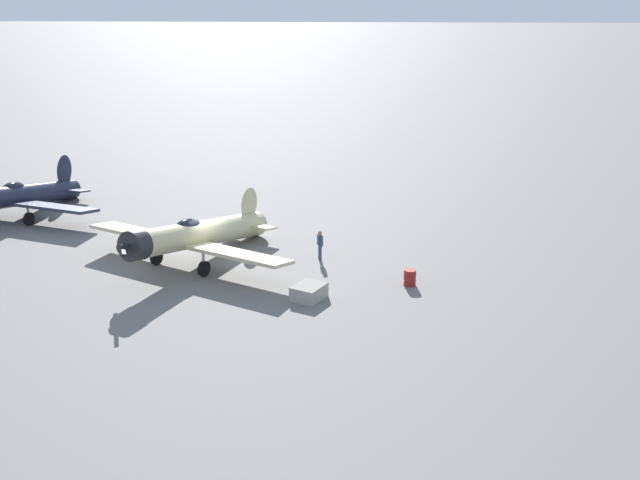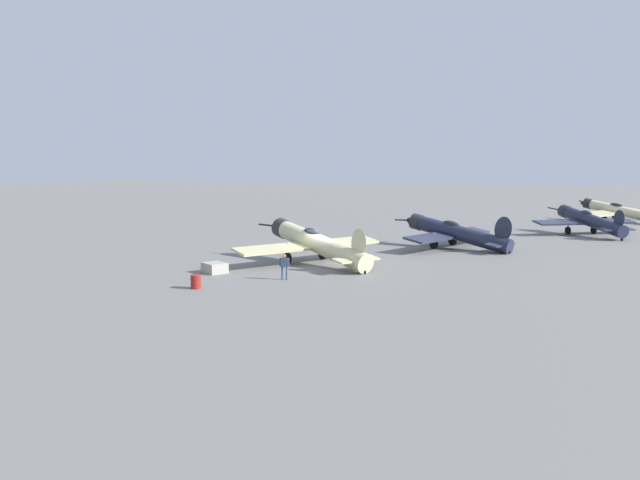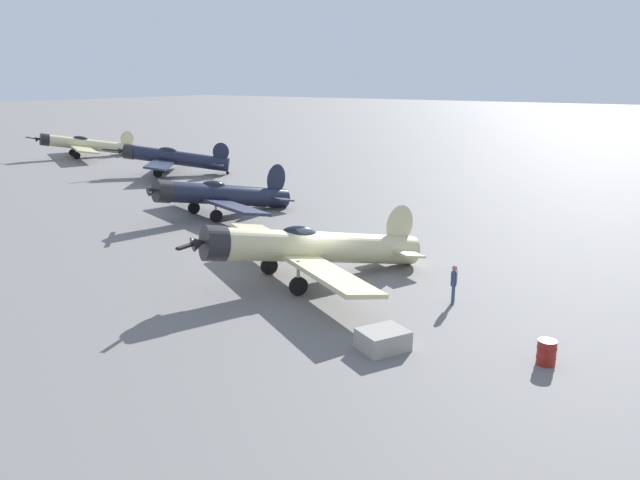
{
  "view_description": "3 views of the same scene",
  "coord_description": "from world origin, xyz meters",
  "px_view_note": "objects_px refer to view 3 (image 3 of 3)",
  "views": [
    {
      "loc": [
        -7.94,
        39.9,
        14.73
      ],
      "look_at": [
        -6.24,
        -0.31,
        1.1
      ],
      "focal_mm": 45.12,
      "sensor_mm": 36.0,
      "label": 1
    },
    {
      "loc": [
        -39.7,
        -17.49,
        7.13
      ],
      "look_at": [
        0.0,
        0.0,
        1.8
      ],
      "focal_mm": 34.06,
      "sensor_mm": 36.0,
      "label": 2
    },
    {
      "loc": [
        -14.89,
        22.22,
        8.9
      ],
      "look_at": [
        0.0,
        0.0,
        1.8
      ],
      "focal_mm": 34.85,
      "sensor_mm": 36.0,
      "label": 3
    }
  ],
  "objects_px": {
    "airplane_foreground": "(309,247)",
    "airplane_outer_stand": "(85,145)",
    "ground_crew_mechanic": "(454,281)",
    "equipment_crate": "(383,340)",
    "airplane_mid_apron": "(220,195)",
    "airplane_far_line": "(173,158)",
    "fuel_drum": "(547,352)"
  },
  "relations": [
    {
      "from": "airplane_foreground",
      "to": "airplane_outer_stand",
      "type": "bearing_deg",
      "value": -86.33
    },
    {
      "from": "ground_crew_mechanic",
      "to": "equipment_crate",
      "type": "height_order",
      "value": "ground_crew_mechanic"
    },
    {
      "from": "equipment_crate",
      "to": "airplane_outer_stand",
      "type": "bearing_deg",
      "value": -26.91
    },
    {
      "from": "airplane_mid_apron",
      "to": "airplane_outer_stand",
      "type": "relative_size",
      "value": 0.91
    },
    {
      "from": "airplane_far_line",
      "to": "equipment_crate",
      "type": "height_order",
      "value": "airplane_far_line"
    },
    {
      "from": "airplane_outer_stand",
      "to": "fuel_drum",
      "type": "relative_size",
      "value": 15.55
    },
    {
      "from": "airplane_outer_stand",
      "to": "equipment_crate",
      "type": "bearing_deg",
      "value": 90.43
    },
    {
      "from": "airplane_mid_apron",
      "to": "ground_crew_mechanic",
      "type": "relative_size",
      "value": 7.08
    },
    {
      "from": "airplane_outer_stand",
      "to": "ground_crew_mechanic",
      "type": "height_order",
      "value": "airplane_outer_stand"
    },
    {
      "from": "equipment_crate",
      "to": "fuel_drum",
      "type": "relative_size",
      "value": 2.4
    },
    {
      "from": "ground_crew_mechanic",
      "to": "equipment_crate",
      "type": "bearing_deg",
      "value": -109.77
    },
    {
      "from": "airplane_foreground",
      "to": "fuel_drum",
      "type": "distance_m",
      "value": 11.43
    },
    {
      "from": "ground_crew_mechanic",
      "to": "equipment_crate",
      "type": "xyz_separation_m",
      "value": [
        0.3,
        5.39,
        -0.63
      ]
    },
    {
      "from": "airplane_foreground",
      "to": "airplane_far_line",
      "type": "xyz_separation_m",
      "value": [
        27.98,
        -18.21,
        0.04
      ]
    },
    {
      "from": "airplane_foreground",
      "to": "fuel_drum",
      "type": "relative_size",
      "value": 14.3
    },
    {
      "from": "airplane_mid_apron",
      "to": "fuel_drum",
      "type": "xyz_separation_m",
      "value": [
        -23.46,
        10.38,
        -0.97
      ]
    },
    {
      "from": "airplane_outer_stand",
      "to": "ground_crew_mechanic",
      "type": "xyz_separation_m",
      "value": [
        -52.4,
        21.05,
        -0.41
      ]
    },
    {
      "from": "airplane_outer_stand",
      "to": "airplane_mid_apron",
      "type": "bearing_deg",
      "value": 94.43
    },
    {
      "from": "airplane_outer_stand",
      "to": "equipment_crate",
      "type": "relative_size",
      "value": 6.47
    },
    {
      "from": "airplane_outer_stand",
      "to": "fuel_drum",
      "type": "distance_m",
      "value": 62.01
    },
    {
      "from": "airplane_mid_apron",
      "to": "ground_crew_mechanic",
      "type": "bearing_deg",
      "value": 88.92
    },
    {
      "from": "airplane_outer_stand",
      "to": "airplane_foreground",
      "type": "bearing_deg",
      "value": 91.91
    },
    {
      "from": "ground_crew_mechanic",
      "to": "fuel_drum",
      "type": "relative_size",
      "value": 1.99
    },
    {
      "from": "airplane_foreground",
      "to": "fuel_drum",
      "type": "height_order",
      "value": "airplane_foreground"
    },
    {
      "from": "airplane_mid_apron",
      "to": "airplane_far_line",
      "type": "distance_m",
      "value": 18.8
    },
    {
      "from": "airplane_mid_apron",
      "to": "equipment_crate",
      "type": "xyz_separation_m",
      "value": [
        -18.62,
        12.29,
        -1.03
      ]
    },
    {
      "from": "airplane_mid_apron",
      "to": "airplane_outer_stand",
      "type": "bearing_deg",
      "value": -93.94
    },
    {
      "from": "airplane_outer_stand",
      "to": "fuel_drum",
      "type": "xyz_separation_m",
      "value": [
        -56.94,
        24.53,
        -0.98
      ]
    },
    {
      "from": "airplane_far_line",
      "to": "ground_crew_mechanic",
      "type": "xyz_separation_m",
      "value": [
        -34.47,
        17.44,
        -0.59
      ]
    },
    {
      "from": "airplane_mid_apron",
      "to": "airplane_far_line",
      "type": "height_order",
      "value": "airplane_mid_apron"
    },
    {
      "from": "airplane_foreground",
      "to": "airplane_mid_apron",
      "type": "height_order",
      "value": "airplane_mid_apron"
    },
    {
      "from": "fuel_drum",
      "to": "airplane_outer_stand",
      "type": "bearing_deg",
      "value": -23.31
    }
  ]
}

